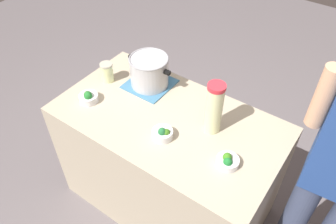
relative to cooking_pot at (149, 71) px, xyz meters
name	(u,v)px	position (x,y,z in m)	size (l,w,h in m)	color
ground_plane	(168,198)	(0.28, -0.19, -0.98)	(8.00, 8.00, 0.00)	slate
counter_slab	(168,163)	(0.28, -0.19, -0.55)	(1.37, 0.77, 0.87)	#B7A88D
dish_cloth	(150,84)	(0.00, 0.00, -0.11)	(0.28, 0.29, 0.01)	teal
cooking_pot	(149,71)	(0.00, 0.00, 0.00)	(0.32, 0.25, 0.20)	#B7B7BC
lemonade_pitcher	(214,108)	(0.54, -0.12, 0.05)	(0.10, 0.10, 0.32)	beige
mason_jar	(107,72)	(-0.26, -0.13, -0.04)	(0.08, 0.08, 0.13)	beige
broccoli_bowl_front	(88,97)	(-0.21, -0.35, -0.08)	(0.12, 0.12, 0.08)	silver
broccoli_bowl_center	(163,134)	(0.35, -0.33, -0.08)	(0.12, 0.12, 0.08)	silver
broccoli_bowl_back	(227,161)	(0.73, -0.29, -0.08)	(0.12, 0.12, 0.07)	silver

